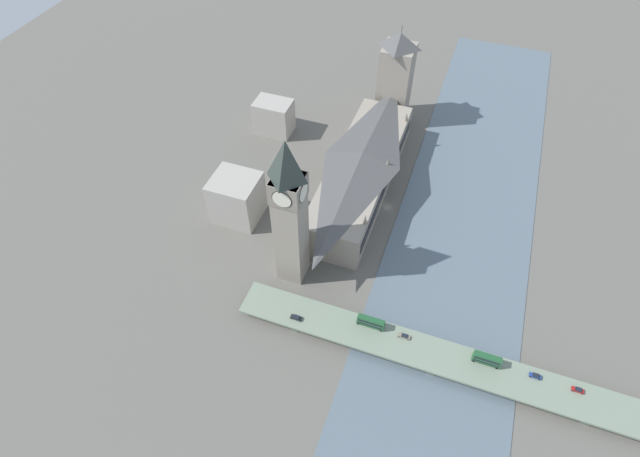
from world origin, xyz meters
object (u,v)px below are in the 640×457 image
object	(u,v)px
clock_tower	(290,211)
car_northbound_mid	(578,390)
parliament_hall	(361,172)
car_northbound_tail	(404,336)
car_northbound_lead	(535,376)
victoria_tower	(395,79)
car_southbound_lead	(296,318)
double_decker_bus_lead	(371,322)
road_bridge	(435,356)
double_decker_bus_mid	(487,359)

from	to	relation	value
clock_tower	car_northbound_mid	size ratio (longest dim) A/B	17.26
parliament_hall	clock_tower	bearing A→B (deg)	78.20
car_northbound_tail	parliament_hall	bearing A→B (deg)	-62.14
clock_tower	car_northbound_lead	size ratio (longest dim) A/B	17.28
car_northbound_mid	victoria_tower	bearing A→B (deg)	-53.24
clock_tower	victoria_tower	size ratio (longest dim) A/B	1.29
victoria_tower	car_southbound_lead	bearing A→B (deg)	89.45
double_decker_bus_lead	car_northbound_mid	xyz separation A→B (m)	(-77.76, 0.54, -1.96)
car_northbound_tail	car_southbound_lead	xyz separation A→B (m)	(42.58, 6.51, 0.09)
victoria_tower	car_northbound_tail	world-z (taller)	victoria_tower
road_bridge	double_decker_bus_mid	xyz separation A→B (m)	(-18.28, -3.22, 3.62)
victoria_tower	clock_tower	bearing A→B (deg)	84.20
parliament_hall	double_decker_bus_mid	size ratio (longest dim) A/B	9.64
clock_tower	road_bridge	size ratio (longest dim) A/B	0.47
double_decker_bus_lead	car_northbound_tail	world-z (taller)	double_decker_bus_lead
parliament_hall	double_decker_bus_lead	distance (m)	82.11
road_bridge	car_southbound_lead	xyz separation A→B (m)	(55.50, 3.10, 1.61)
double_decker_bus_lead	car_northbound_lead	world-z (taller)	double_decker_bus_lead
road_bridge	car_northbound_lead	size ratio (longest dim) A/B	37.15
road_bridge	car_northbound_tail	distance (m)	13.45
clock_tower	road_bridge	xyz separation A→B (m)	(-66.56, 21.17, -35.49)
parliament_hall	car_northbound_tail	world-z (taller)	parliament_hall
clock_tower	double_decker_bus_lead	distance (m)	53.92
victoria_tower	road_bridge	xyz separation A→B (m)	(-54.08, 144.00, -22.81)
clock_tower	double_decker_bus_lead	xyz separation A→B (m)	(-39.83, 17.32, -31.96)
victoria_tower	car_northbound_lead	size ratio (longest dim) A/B	13.40
double_decker_bus_mid	car_northbound_mid	xyz separation A→B (m)	(-32.76, -0.09, -2.05)
parliament_hall	car_southbound_lead	xyz separation A→B (m)	(1.48, 84.26, -6.61)
parliament_hall	victoria_tower	xyz separation A→B (m)	(0.06, -62.85, 14.59)
parliament_hall	double_decker_bus_lead	bearing A→B (deg)	109.45
car_northbound_lead	car_northbound_tail	distance (m)	49.14
parliament_hall	double_decker_bus_mid	bearing A→B (deg)	132.85
road_bridge	car_northbound_lead	distance (m)	36.43
clock_tower	car_southbound_lead	world-z (taller)	clock_tower
clock_tower	car_southbound_lead	xyz separation A→B (m)	(-11.05, 24.27, -33.88)
road_bridge	double_decker_bus_lead	xyz separation A→B (m)	(26.73, -3.85, 3.53)
double_decker_bus_lead	road_bridge	bearing A→B (deg)	171.79
car_northbound_tail	double_decker_bus_lead	bearing A→B (deg)	-1.85
double_decker_bus_lead	car_northbound_lead	bearing A→B (deg)	179.81
parliament_hall	victoria_tower	size ratio (longest dim) A/B	1.77
car_northbound_lead	car_southbound_lead	distance (m)	91.97
parliament_hall	car_northbound_tail	bearing A→B (deg)	117.86
car_northbound_lead	parliament_hall	bearing A→B (deg)	-40.66
parliament_hall	double_decker_bus_lead	xyz separation A→B (m)	(-27.29, 77.30, -4.69)
victoria_tower	road_bridge	bearing A→B (deg)	110.58
car_northbound_lead	car_southbound_lead	world-z (taller)	car_northbound_lead
victoria_tower	car_northbound_lead	bearing A→B (deg)	122.75
victoria_tower	double_decker_bus_lead	size ratio (longest dim) A/B	5.14
double_decker_bus_lead	car_northbound_tail	bearing A→B (deg)	178.15
victoria_tower	car_northbound_mid	distance (m)	176.90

